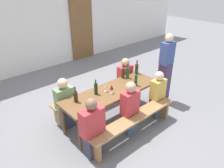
% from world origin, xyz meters
% --- Properties ---
extents(ground_plane, '(24.00, 24.00, 0.00)m').
position_xyz_m(ground_plane, '(0.00, 0.00, 0.00)').
color(ground_plane, slate).
extents(back_wall, '(14.00, 0.20, 3.20)m').
position_xyz_m(back_wall, '(0.00, 3.80, 1.60)').
color(back_wall, white).
rests_on(back_wall, ground).
extents(wooden_door, '(0.90, 0.06, 2.10)m').
position_xyz_m(wooden_door, '(1.77, 3.66, 1.05)').
color(wooden_door, brown).
rests_on(wooden_door, ground).
extents(tasting_table, '(2.18, 0.70, 0.75)m').
position_xyz_m(tasting_table, '(0.00, 0.00, 0.67)').
color(tasting_table, brown).
rests_on(tasting_table, ground).
extents(bench_near, '(2.08, 0.30, 0.45)m').
position_xyz_m(bench_near, '(0.00, -0.65, 0.36)').
color(bench_near, '#9E7247').
rests_on(bench_near, ground).
extents(bench_far, '(2.08, 0.30, 0.45)m').
position_xyz_m(bench_far, '(0.00, 0.65, 0.36)').
color(bench_far, '#9E7247').
rests_on(bench_far, ground).
extents(wine_bottle_0, '(0.08, 0.08, 0.34)m').
position_xyz_m(wine_bottle_0, '(0.99, 0.24, 0.88)').
color(wine_bottle_0, '#332814').
rests_on(wine_bottle_0, tasting_table).
extents(wine_bottle_1, '(0.08, 0.08, 0.31)m').
position_xyz_m(wine_bottle_1, '(-0.78, 0.13, 0.86)').
color(wine_bottle_1, '#332814').
rests_on(wine_bottle_1, tasting_table).
extents(wine_bottle_2, '(0.08, 0.08, 0.33)m').
position_xyz_m(wine_bottle_2, '(0.58, 0.28, 0.87)').
color(wine_bottle_2, '#332814').
rests_on(wine_bottle_2, tasting_table).
extents(wine_bottle_3, '(0.07, 0.07, 0.32)m').
position_xyz_m(wine_bottle_3, '(-0.33, 0.10, 0.87)').
color(wine_bottle_3, '#143319').
rests_on(wine_bottle_3, tasting_table).
extents(wine_bottle_4, '(0.08, 0.08, 0.33)m').
position_xyz_m(wine_bottle_4, '(0.66, 0.21, 0.88)').
color(wine_bottle_4, '#234C2D').
rests_on(wine_bottle_4, tasting_table).
extents(wine_bottle_5, '(0.07, 0.07, 0.34)m').
position_xyz_m(wine_bottle_5, '(0.53, -0.16, 0.88)').
color(wine_bottle_5, '#194723').
rests_on(wine_bottle_5, tasting_table).
extents(wine_glass_0, '(0.08, 0.08, 0.19)m').
position_xyz_m(wine_glass_0, '(-0.08, -0.08, 0.88)').
color(wine_glass_0, silver).
rests_on(wine_glass_0, tasting_table).
extents(wine_glass_1, '(0.06, 0.06, 0.17)m').
position_xyz_m(wine_glass_1, '(-0.12, 0.06, 0.87)').
color(wine_glass_1, silver).
rests_on(wine_glass_1, tasting_table).
extents(seated_guest_near_0, '(0.42, 0.24, 1.14)m').
position_xyz_m(seated_guest_near_0, '(-0.88, -0.50, 0.53)').
color(seated_guest_near_0, '#3D3B4E').
rests_on(seated_guest_near_0, ground).
extents(seated_guest_near_1, '(0.35, 0.24, 1.13)m').
position_xyz_m(seated_guest_near_1, '(0.02, -0.50, 0.54)').
color(seated_guest_near_1, '#42576D').
rests_on(seated_guest_near_1, ground).
extents(seated_guest_near_2, '(0.33, 0.24, 1.08)m').
position_xyz_m(seated_guest_near_2, '(0.88, -0.50, 0.52)').
color(seated_guest_near_2, '#3E5461').
rests_on(seated_guest_near_2, ground).
extents(seated_guest_far_0, '(0.36, 0.24, 1.11)m').
position_xyz_m(seated_guest_far_0, '(-0.83, 0.50, 0.53)').
color(seated_guest_far_0, '#384362').
rests_on(seated_guest_far_0, ground).
extents(seated_guest_far_1, '(0.38, 0.24, 1.09)m').
position_xyz_m(seated_guest_far_1, '(0.87, 0.50, 0.52)').
color(seated_guest_far_1, '#48286F').
rests_on(seated_guest_far_1, ground).
extents(standing_host, '(0.32, 0.24, 1.70)m').
position_xyz_m(standing_host, '(1.53, -0.19, 0.83)').
color(standing_host, '#48345D').
rests_on(standing_host, ground).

